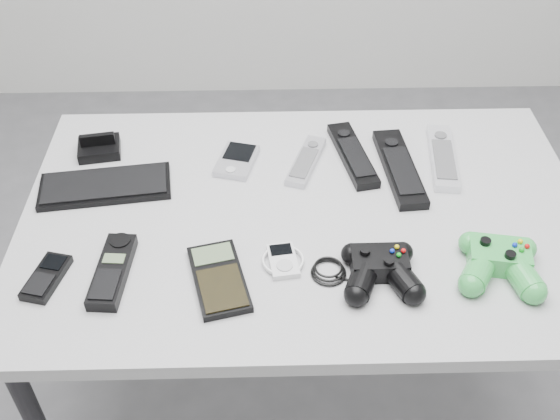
{
  "coord_description": "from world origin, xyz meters",
  "views": [
    {
      "loc": [
        -0.01,
        -1.0,
        1.67
      ],
      "look_at": [
        0.02,
        -0.02,
        0.79
      ],
      "focal_mm": 42.0,
      "sensor_mm": 36.0,
      "label": 1
    }
  ],
  "objects_px": {
    "controller_green": "(500,261)",
    "cordless_handset": "(112,271)",
    "desk": "(305,235)",
    "pda_keyboard": "(105,186)",
    "pda": "(237,160)",
    "mp3_player": "(283,260)",
    "calculator": "(219,278)",
    "remote_silver_b": "(443,156)",
    "remote_black_a": "(353,154)",
    "remote_black_b": "(399,167)",
    "mobile_phone": "(46,277)",
    "remote_silver_a": "(306,161)",
    "controller_black": "(381,268)"
  },
  "relations": [
    {
      "from": "remote_black_b",
      "to": "calculator",
      "type": "bearing_deg",
      "value": -145.23
    },
    {
      "from": "remote_black_b",
      "to": "controller_green",
      "type": "xyz_separation_m",
      "value": [
        0.13,
        -0.3,
        0.01
      ]
    },
    {
      "from": "controller_black",
      "to": "desk",
      "type": "bearing_deg",
      "value": 123.87
    },
    {
      "from": "controller_green",
      "to": "pda_keyboard",
      "type": "bearing_deg",
      "value": 171.76
    },
    {
      "from": "remote_black_b",
      "to": "pda",
      "type": "bearing_deg",
      "value": 169.12
    },
    {
      "from": "cordless_handset",
      "to": "controller_black",
      "type": "distance_m",
      "value": 0.49
    },
    {
      "from": "pda",
      "to": "controller_green",
      "type": "xyz_separation_m",
      "value": [
        0.49,
        -0.34,
        0.02
      ]
    },
    {
      "from": "desk",
      "to": "remote_black_a",
      "type": "xyz_separation_m",
      "value": [
        0.11,
        0.18,
        0.08
      ]
    },
    {
      "from": "calculator",
      "to": "remote_silver_b",
      "type": "bearing_deg",
      "value": 22.11
    },
    {
      "from": "calculator",
      "to": "controller_green",
      "type": "relative_size",
      "value": 1.06
    },
    {
      "from": "remote_black_a",
      "to": "remote_silver_b",
      "type": "height_order",
      "value": "same"
    },
    {
      "from": "cordless_handset",
      "to": "controller_green",
      "type": "distance_m",
      "value": 0.71
    },
    {
      "from": "desk",
      "to": "remote_black_b",
      "type": "xyz_separation_m",
      "value": [
        0.21,
        0.13,
        0.08
      ]
    },
    {
      "from": "remote_black_a",
      "to": "remote_black_b",
      "type": "distance_m",
      "value": 0.11
    },
    {
      "from": "pda",
      "to": "remote_black_a",
      "type": "distance_m",
      "value": 0.26
    },
    {
      "from": "pda_keyboard",
      "to": "controller_green",
      "type": "height_order",
      "value": "controller_green"
    },
    {
      "from": "remote_black_a",
      "to": "controller_black",
      "type": "relative_size",
      "value": 0.93
    },
    {
      "from": "controller_green",
      "to": "remote_black_b",
      "type": "bearing_deg",
      "value": 124.45
    },
    {
      "from": "desk",
      "to": "remote_black_b",
      "type": "bearing_deg",
      "value": 30.95
    },
    {
      "from": "desk",
      "to": "cordless_handset",
      "type": "xyz_separation_m",
      "value": [
        -0.36,
        -0.17,
        0.08
      ]
    },
    {
      "from": "controller_green",
      "to": "cordless_handset",
      "type": "bearing_deg",
      "value": -170.12
    },
    {
      "from": "remote_black_b",
      "to": "mobile_phone",
      "type": "height_order",
      "value": "remote_black_b"
    },
    {
      "from": "pda_keyboard",
      "to": "controller_black",
      "type": "relative_size",
      "value": 1.1
    },
    {
      "from": "controller_green",
      "to": "controller_black",
      "type": "bearing_deg",
      "value": -166.98
    },
    {
      "from": "desk",
      "to": "cordless_handset",
      "type": "bearing_deg",
      "value": -155.21
    },
    {
      "from": "pda",
      "to": "mobile_phone",
      "type": "height_order",
      "value": "same"
    },
    {
      "from": "desk",
      "to": "remote_silver_a",
      "type": "relative_size",
      "value": 6.57
    },
    {
      "from": "remote_silver_b",
      "to": "controller_black",
      "type": "height_order",
      "value": "controller_black"
    },
    {
      "from": "cordless_handset",
      "to": "mp3_player",
      "type": "xyz_separation_m",
      "value": [
        0.31,
        0.02,
        -0.01
      ]
    },
    {
      "from": "desk",
      "to": "pda_keyboard",
      "type": "distance_m",
      "value": 0.44
    },
    {
      "from": "calculator",
      "to": "controller_black",
      "type": "bearing_deg",
      "value": -13.22
    },
    {
      "from": "cordless_handset",
      "to": "desk",
      "type": "bearing_deg",
      "value": 29.16
    },
    {
      "from": "mobile_phone",
      "to": "remote_silver_a",
      "type": "bearing_deg",
      "value": 48.56
    },
    {
      "from": "mp3_player",
      "to": "controller_green",
      "type": "bearing_deg",
      "value": -12.35
    },
    {
      "from": "mobile_phone",
      "to": "cordless_handset",
      "type": "xyz_separation_m",
      "value": [
        0.12,
        0.01,
        0.0
      ]
    },
    {
      "from": "remote_silver_b",
      "to": "mobile_phone",
      "type": "bearing_deg",
      "value": -150.2
    },
    {
      "from": "pda",
      "to": "mp3_player",
      "type": "height_order",
      "value": "pda"
    },
    {
      "from": "remote_black_a",
      "to": "mobile_phone",
      "type": "distance_m",
      "value": 0.69
    },
    {
      "from": "pda_keyboard",
      "to": "mp3_player",
      "type": "relative_size",
      "value": 3.21
    },
    {
      "from": "remote_silver_b",
      "to": "mp3_player",
      "type": "height_order",
      "value": "remote_silver_b"
    },
    {
      "from": "pda_keyboard",
      "to": "cordless_handset",
      "type": "xyz_separation_m",
      "value": [
        0.06,
        -0.25,
        0.01
      ]
    },
    {
      "from": "cordless_handset",
      "to": "calculator",
      "type": "bearing_deg",
      "value": -1.2
    },
    {
      "from": "pda",
      "to": "remote_black_a",
      "type": "xyz_separation_m",
      "value": [
        0.26,
        0.01,
        0.0
      ]
    },
    {
      "from": "cordless_handset",
      "to": "controller_green",
      "type": "relative_size",
      "value": 1.06
    },
    {
      "from": "pda_keyboard",
      "to": "mp3_player",
      "type": "height_order",
      "value": "pda_keyboard"
    },
    {
      "from": "pda",
      "to": "mp3_player",
      "type": "distance_m",
      "value": 0.32
    },
    {
      "from": "controller_black",
      "to": "remote_black_a",
      "type": "bearing_deg",
      "value": 91.16
    },
    {
      "from": "pda_keyboard",
      "to": "mobile_phone",
      "type": "relative_size",
      "value": 2.44
    },
    {
      "from": "remote_black_a",
      "to": "controller_green",
      "type": "distance_m",
      "value": 0.42
    },
    {
      "from": "pda_keyboard",
      "to": "remote_black_b",
      "type": "height_order",
      "value": "remote_black_b"
    }
  ]
}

